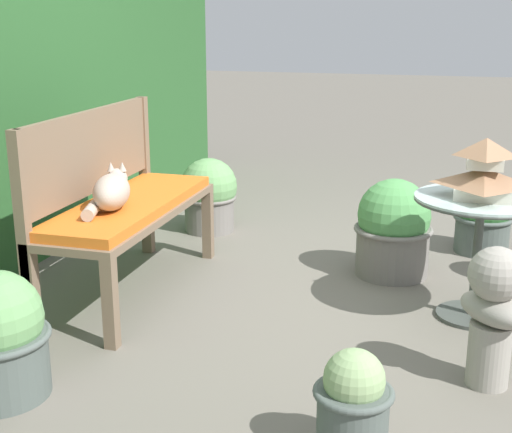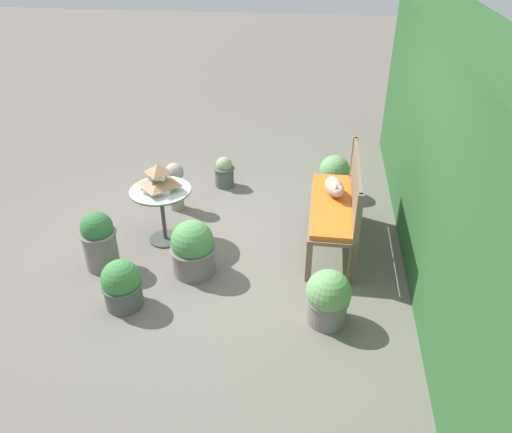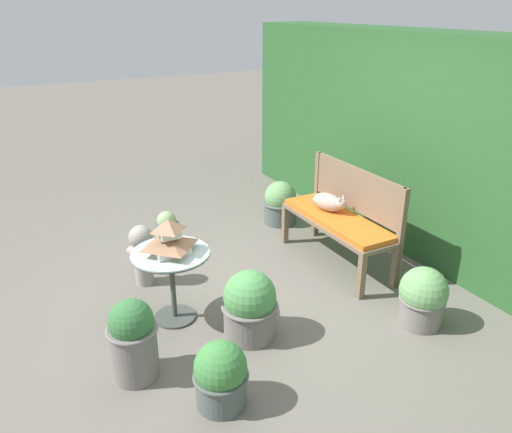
{
  "view_description": "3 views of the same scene",
  "coord_description": "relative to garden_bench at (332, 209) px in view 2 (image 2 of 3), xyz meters",
  "views": [
    {
      "loc": [
        -3.61,
        -0.56,
        1.5
      ],
      "look_at": [
        -0.33,
        0.38,
        0.53
      ],
      "focal_mm": 50.0,
      "sensor_mm": 36.0,
      "label": 1
    },
    {
      "loc": [
        4.41,
        0.93,
        3.13
      ],
      "look_at": [
        0.08,
        0.35,
        0.47
      ],
      "focal_mm": 35.0,
      "sensor_mm": 36.0,
      "label": 2
    },
    {
      "loc": [
        3.47,
        -1.8,
        2.52
      ],
      "look_at": [
        -0.39,
        0.28,
        0.64
      ],
      "focal_mm": 35.0,
      "sensor_mm": 36.0,
      "label": 3
    }
  ],
  "objects": [
    {
      "name": "potted_plant_path_edge",
      "position": [
        0.68,
        -1.36,
        -0.18
      ],
      "size": [
        0.46,
        0.46,
        0.58
      ],
      "color": "slate",
      "rests_on": "ground"
    },
    {
      "name": "ground",
      "position": [
        0.22,
        -1.12,
        -0.45
      ],
      "size": [
        30.0,
        30.0,
        0.0
      ],
      "primitive_type": "plane",
      "color": "#666056"
    },
    {
      "name": "potted_plant_bench_left",
      "position": [
        -1.21,
        -1.41,
        -0.25
      ],
      "size": [
        0.28,
        0.28,
        0.41
      ],
      "color": "#4C5651",
      "rests_on": "ground"
    },
    {
      "name": "garden_bench",
      "position": [
        0.0,
        0.0,
        0.0
      ],
      "size": [
        1.39,
        0.47,
        0.53
      ],
      "color": "brown",
      "rests_on": "ground"
    },
    {
      "name": "garden_bust",
      "position": [
        -0.55,
        -1.87,
        -0.11
      ],
      "size": [
        0.36,
        0.36,
        0.61
      ],
      "rotation": [
        0.0,
        0.0,
        0.78
      ],
      "color": "gray",
      "rests_on": "ground"
    },
    {
      "name": "potted_plant_table_near",
      "position": [
        0.72,
        -2.31,
        -0.13
      ],
      "size": [
        0.37,
        0.37,
        0.63
      ],
      "color": "slate",
      "rests_on": "ground"
    },
    {
      "name": "pagoda_birdhouse",
      "position": [
        0.15,
        -1.82,
        0.31
      ],
      "size": [
        0.37,
        0.37,
        0.29
      ],
      "color": "silver",
      "rests_on": "patio_table"
    },
    {
      "name": "cat",
      "position": [
        -0.18,
        0.01,
        0.17
      ],
      "size": [
        0.48,
        0.27,
        0.21
      ],
      "rotation": [
        0.0,
        0.0,
        0.29
      ],
      "color": "#A89989",
      "rests_on": "garden_bench"
    },
    {
      "name": "patio_table",
      "position": [
        0.15,
        -1.82,
        0.04
      ],
      "size": [
        0.65,
        0.65,
        0.64
      ],
      "color": "#424742",
      "rests_on": "ground"
    },
    {
      "name": "potted_plant_table_far",
      "position": [
        -1.18,
        0.03,
        -0.2
      ],
      "size": [
        0.43,
        0.43,
        0.53
      ],
      "color": "#4C5651",
      "rests_on": "ground"
    },
    {
      "name": "potted_plant_bench_right",
      "position": [
        1.26,
        -1.88,
        -0.22
      ],
      "size": [
        0.38,
        0.38,
        0.48
      ],
      "color": "#4C5651",
      "rests_on": "ground"
    },
    {
      "name": "bench_backrest",
      "position": [
        0.0,
        0.22,
        0.27
      ],
      "size": [
        1.39,
        0.06,
        1.01
      ],
      "color": "brown",
      "rests_on": "ground"
    },
    {
      "name": "foliage_hedge_back",
      "position": [
        0.22,
        1.15,
        0.68
      ],
      "size": [
        6.4,
        0.75,
        2.27
      ],
      "primitive_type": "cube",
      "color": "#285628",
      "rests_on": "ground"
    },
    {
      "name": "potted_plant_hedge_corner",
      "position": [
        1.22,
        -0.02,
        -0.2
      ],
      "size": [
        0.4,
        0.4,
        0.53
      ],
      "color": "slate",
      "rests_on": "ground"
    }
  ]
}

